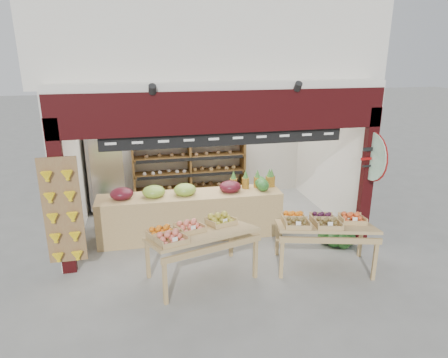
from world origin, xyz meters
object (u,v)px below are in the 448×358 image
mid_counter (190,213)px  display_table_right (321,223)px  back_shelving (189,157)px  refrigerator (103,170)px  watermelon_pile (335,233)px  cardboard_stack (124,218)px  display_table_left (193,233)px

mid_counter → display_table_right: (2.02, -1.66, 0.31)m
back_shelving → mid_counter: back_shelving is taller
refrigerator → watermelon_pile: bearing=-52.5°
cardboard_stack → mid_counter: (1.33, -0.70, 0.27)m
display_table_left → back_shelving: bearing=82.9°
cardboard_stack → watermelon_pile: bearing=-21.7°
refrigerator → mid_counter: refrigerator is taller
display_table_left → display_table_right: bearing=-2.3°
display_table_left → cardboard_stack: bearing=117.2°
back_shelving → display_table_right: (1.74, -3.77, -0.32)m
back_shelving → refrigerator: size_ratio=1.44×
refrigerator → display_table_right: refrigerator is taller
display_table_left → watermelon_pile: size_ratio=2.61×
mid_counter → display_table_right: mid_counter is taller
display_table_left → mid_counter: bearing=83.8°
back_shelving → display_table_left: 3.72m
refrigerator → cardboard_stack: 1.53m
mid_counter → display_table_left: mid_counter is taller
cardboard_stack → back_shelving: bearing=41.0°
watermelon_pile → display_table_left: bearing=-167.3°
display_table_left → watermelon_pile: 3.03m
cardboard_stack → mid_counter: bearing=-27.6°
mid_counter → display_table_right: size_ratio=2.02×
back_shelving → cardboard_stack: (-1.62, -1.41, -0.89)m
refrigerator → cardboard_stack: bearing=-90.6°
display_table_left → display_table_right: 2.19m
display_table_left → display_table_right: display_table_left is taller
back_shelving → cardboard_stack: bearing=-139.0°
refrigerator → mid_counter: bearing=-67.7°
back_shelving → cardboard_stack: back_shelving is taller
mid_counter → watermelon_pile: 2.89m
mid_counter → watermelon_pile: bearing=-18.6°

